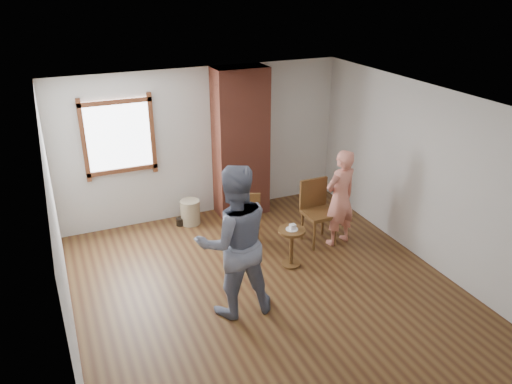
% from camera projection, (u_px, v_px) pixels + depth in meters
% --- Properties ---
extents(ground, '(5.50, 5.50, 0.00)m').
position_uv_depth(ground, '(269.00, 293.00, 6.80)').
color(ground, brown).
rests_on(ground, ground).
extents(room_shell, '(5.04, 5.52, 2.62)m').
position_uv_depth(room_shell, '(247.00, 154.00, 6.55)').
color(room_shell, silver).
rests_on(room_shell, ground).
extents(brick_chimney, '(0.90, 0.50, 2.60)m').
position_uv_depth(brick_chimney, '(241.00, 143.00, 8.59)').
color(brick_chimney, '#9D4A37').
rests_on(brick_chimney, ground).
extents(stoneware_crock, '(0.34, 0.34, 0.43)m').
position_uv_depth(stoneware_crock, '(190.00, 212.00, 8.58)').
color(stoneware_crock, tan).
rests_on(stoneware_crock, ground).
extents(dark_pot, '(0.14, 0.14, 0.14)m').
position_uv_depth(dark_pot, '(180.00, 222.00, 8.57)').
color(dark_pot, black).
rests_on(dark_pot, ground).
extents(dining_chair_left, '(0.51, 0.51, 0.82)m').
position_uv_depth(dining_chair_left, '(248.00, 217.00, 7.87)').
color(dining_chair_left, brown).
rests_on(dining_chair_left, ground).
extents(dining_chair_right, '(0.48, 0.48, 1.02)m').
position_uv_depth(dining_chair_right, '(317.00, 208.00, 7.91)').
color(dining_chair_right, brown).
rests_on(dining_chair_right, ground).
extents(side_table, '(0.40, 0.40, 0.60)m').
position_uv_depth(side_table, '(291.00, 241.00, 7.28)').
color(side_table, brown).
rests_on(side_table, ground).
extents(cake_plate, '(0.18, 0.18, 0.01)m').
position_uv_depth(cake_plate, '(292.00, 229.00, 7.19)').
color(cake_plate, white).
rests_on(cake_plate, side_table).
extents(cake_slice, '(0.08, 0.07, 0.06)m').
position_uv_depth(cake_slice, '(293.00, 227.00, 7.18)').
color(cake_slice, white).
rests_on(cake_slice, cake_plate).
extents(man, '(1.03, 0.83, 2.00)m').
position_uv_depth(man, '(234.00, 242.00, 6.07)').
color(man, '#131B35').
rests_on(man, ground).
extents(person_pink, '(0.64, 0.48, 1.57)m').
position_uv_depth(person_pink, '(340.00, 198.00, 7.75)').
color(person_pink, '#EF8D77').
rests_on(person_pink, ground).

